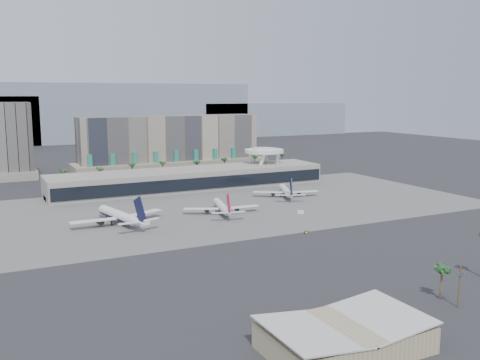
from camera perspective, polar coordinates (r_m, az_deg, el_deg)
name	(u,v)px	position (r m, az deg, el deg)	size (l,w,h in m)	color
ground	(283,228)	(233.14, 4.58, -5.15)	(900.00, 900.00, 0.00)	#232326
apron_pad	(229,205)	(280.42, -1.22, -2.66)	(260.00, 130.00, 0.06)	#5B5B59
mountain_ridge	(105,117)	(679.47, -14.24, 6.57)	(680.00, 60.00, 70.00)	gray
hotel	(171,151)	(391.12, -7.40, 3.12)	(140.00, 30.00, 42.00)	tan
office_tower	(11,145)	(395.41, -23.23, 3.41)	(30.00, 30.00, 52.00)	black
terminal	(190,178)	(328.89, -5.31, 0.21)	(170.00, 32.50, 14.50)	#ACA697
saucer_structure	(264,153)	(356.03, 2.59, 2.86)	(26.00, 26.00, 21.89)	white
palm_row	(181,164)	(363.34, -6.30, 1.68)	(157.80, 2.80, 13.10)	brown
hangar_left	(345,337)	(128.34, 11.09, -16.08)	(36.65, 22.60, 7.55)	tan
utility_pole	(460,282)	(158.77, 22.40, -10.07)	(3.20, 0.85, 12.00)	#4C3826
airliner_left	(120,216)	(244.33, -12.73, -3.73)	(43.30, 45.01, 15.74)	white
airliner_centre	(222,207)	(259.34, -1.92, -2.89)	(36.60, 38.01, 13.34)	white
airliner_right	(286,191)	(302.27, 4.94, -1.19)	(35.51, 36.63, 13.35)	white
service_vehicle_a	(144,223)	(241.48, -10.18, -4.49)	(4.53, 2.21, 2.21)	white
service_vehicle_b	(300,212)	(261.35, 6.45, -3.43)	(3.09, 1.76, 1.59)	white
taxiway_sign	(306,232)	(225.61, 7.08, -5.55)	(2.15, 0.57, 0.97)	black
near_palm_a	(442,274)	(163.54, 20.73, -9.37)	(6.00, 6.00, 10.03)	brown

